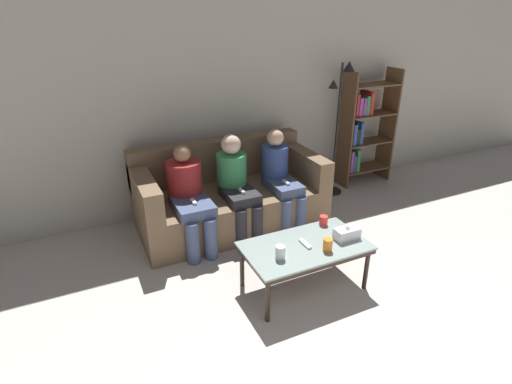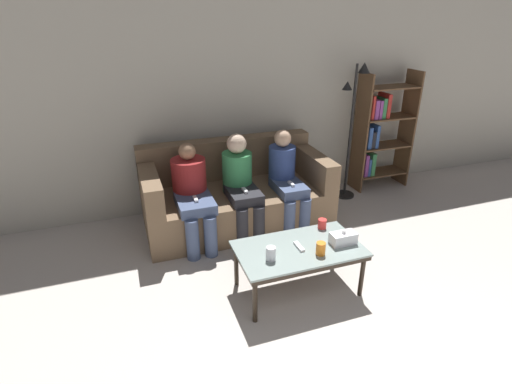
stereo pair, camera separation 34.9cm
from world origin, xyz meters
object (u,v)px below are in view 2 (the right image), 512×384
(seated_person_left_end, at_px, (192,191))
(tissue_box, at_px, (343,238))
(bookshelf, at_px, (378,132))
(standing_lamp, at_px, (353,118))
(cup_near_left, at_px, (271,253))
(cup_near_right, at_px, (321,249))
(game_remote, at_px, (299,246))
(cup_far_center, at_px, (322,224))
(coffee_table, at_px, (299,252))
(couch, at_px, (235,195))
(seated_person_mid_left, at_px, (240,182))
(seated_person_mid_right, at_px, (286,178))

(seated_person_left_end, bearing_deg, tissue_box, -48.97)
(bookshelf, distance_m, seated_person_left_end, 2.69)
(bookshelf, relative_size, standing_lamp, 0.91)
(cup_near_left, height_order, cup_near_right, cup_near_left)
(tissue_box, distance_m, game_remote, 0.39)
(cup_far_center, distance_m, standing_lamp, 1.83)
(tissue_box, relative_size, standing_lamp, 0.13)
(bookshelf, bearing_deg, cup_far_center, -137.05)
(coffee_table, xyz_separation_m, cup_near_right, (0.12, -0.15, 0.10))
(couch, height_order, seated_person_mid_left, seated_person_mid_left)
(coffee_table, relative_size, tissue_box, 4.82)
(standing_lamp, distance_m, seated_person_left_end, 2.20)
(couch, distance_m, cup_near_right, 1.57)
(cup_far_center, distance_m, game_remote, 0.41)
(game_remote, bearing_deg, cup_far_center, 34.26)
(cup_far_center, bearing_deg, cup_near_right, -119.62)
(cup_near_right, bearing_deg, couch, 100.00)
(seated_person_mid_left, bearing_deg, coffee_table, -82.60)
(tissue_box, bearing_deg, seated_person_mid_left, 113.49)
(seated_person_mid_left, bearing_deg, seated_person_left_end, -178.86)
(game_remote, height_order, bookshelf, bookshelf)
(couch, xyz_separation_m, game_remote, (0.15, -1.39, 0.12))
(cup_near_left, relative_size, seated_person_mid_right, 0.11)
(cup_near_right, bearing_deg, cup_far_center, 60.38)
(couch, distance_m, standing_lamp, 1.75)
(coffee_table, bearing_deg, seated_person_mid_right, 71.99)
(game_remote, xyz_separation_m, seated_person_mid_left, (-0.15, 1.16, 0.14))
(standing_lamp, xyz_separation_m, seated_person_mid_right, (-1.06, -0.43, -0.47))
(cup_near_right, bearing_deg, seated_person_left_end, 121.46)
(cup_near_left, xyz_separation_m, bookshelf, (2.23, 1.81, 0.29))
(cup_far_center, xyz_separation_m, seated_person_left_end, (-1.01, 0.92, 0.09))
(game_remote, bearing_deg, bookshelf, 41.59)
(standing_lamp, height_order, seated_person_left_end, standing_lamp)
(seated_person_mid_left, bearing_deg, seated_person_mid_right, -1.26)
(tissue_box, height_order, game_remote, tissue_box)
(tissue_box, relative_size, seated_person_mid_left, 0.20)
(cup_near_left, xyz_separation_m, cup_near_right, (0.41, -0.07, -0.00))
(coffee_table, height_order, bookshelf, bookshelf)
(cup_far_center, distance_m, seated_person_mid_right, 0.92)
(tissue_box, bearing_deg, couch, 110.10)
(couch, bearing_deg, bookshelf, 9.12)
(cup_near_right, relative_size, bookshelf, 0.07)
(cup_far_center, bearing_deg, seated_person_left_end, 137.75)
(couch, xyz_separation_m, bookshelf, (2.09, 0.34, 0.46))
(game_remote, distance_m, bookshelf, 2.62)
(coffee_table, height_order, cup_near_right, cup_near_right)
(coffee_table, relative_size, seated_person_mid_left, 0.98)
(cup_near_left, relative_size, cup_near_right, 1.05)
(cup_near_right, relative_size, seated_person_mid_left, 0.10)
(standing_lamp, height_order, seated_person_mid_left, standing_lamp)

